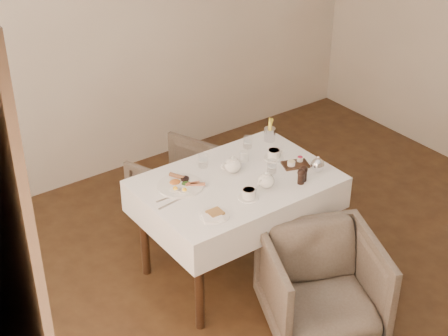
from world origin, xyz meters
TOP-DOWN VIEW (x-y plane):
  - table at (-0.32, 0.73)m, footprint 1.28×0.88m
  - armchair_near at (-0.23, -0.05)m, footprint 0.92×0.93m
  - armchair_far at (-0.27, 1.53)m, footprint 0.80×0.81m
  - breakfast_plate at (-0.67, 0.87)m, footprint 0.31×0.31m
  - side_plate at (-0.70, 0.46)m, footprint 0.20×0.18m
  - teapot_centre at (-0.29, 0.82)m, footprint 0.19×0.16m
  - teapot_front at (-0.23, 0.53)m, footprint 0.17×0.14m
  - creamer at (-0.13, 0.90)m, footprint 0.06×0.06m
  - teacup_near at (-0.40, 0.50)m, footprint 0.13×0.13m
  - teacup_far at (0.06, 0.80)m, footprint 0.14×0.14m
  - glass_left at (-0.41, 1.00)m, footprint 0.08×0.08m
  - glass_mid at (-0.07, 0.66)m, footprint 0.08×0.08m
  - glass_right at (0.01, 1.03)m, footprint 0.08×0.08m
  - condiment_board at (0.11, 0.64)m, footprint 0.21×0.17m
  - pepper_mill_left at (-0.01, 0.44)m, footprint 0.07×0.07m
  - pepper_mill_right at (0.03, 0.46)m, footprint 0.07×0.07m
  - silver_pot at (0.18, 0.49)m, footprint 0.13×0.11m
  - fries_cup at (0.20, 1.03)m, footprint 0.08×0.08m
  - cutlery_fork at (-0.80, 0.80)m, footprint 0.20×0.03m
  - cutlery_knife at (-0.83, 0.73)m, footprint 0.20×0.04m

SIDE VIEW (x-z plane):
  - armchair_far at x=-0.27m, z-range 0.00..0.57m
  - armchair_near at x=-0.23m, z-range 0.00..0.65m
  - table at x=-0.32m, z-range 0.26..1.02m
  - cutlery_knife at x=-0.83m, z-range 0.76..0.76m
  - cutlery_fork at x=-0.80m, z-range 0.76..0.76m
  - side_plate at x=-0.70m, z-range 0.75..0.77m
  - breakfast_plate at x=-0.67m, z-range 0.75..0.78m
  - condiment_board at x=0.11m, z-range 0.75..0.79m
  - teacup_near at x=-0.40m, z-range 0.75..0.82m
  - teacup_far at x=0.06m, z-range 0.75..0.82m
  - creamer at x=-0.13m, z-range 0.76..0.83m
  - glass_right at x=0.01m, z-range 0.76..0.84m
  - glass_mid at x=-0.07m, z-range 0.76..0.84m
  - glass_left at x=-0.41m, z-range 0.76..0.85m
  - pepper_mill_left at x=-0.01m, z-range 0.76..0.87m
  - pepper_mill_right at x=0.03m, z-range 0.76..0.87m
  - silver_pot at x=0.18m, z-range 0.76..0.88m
  - teapot_front at x=-0.23m, z-range 0.76..0.88m
  - teapot_centre at x=-0.29m, z-range 0.76..0.88m
  - fries_cup at x=0.20m, z-range 0.74..0.92m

